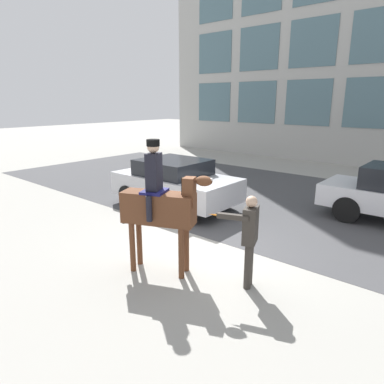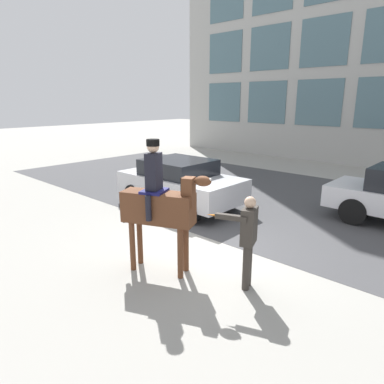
{
  "view_description": "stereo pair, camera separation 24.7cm",
  "coord_description": "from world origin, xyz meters",
  "views": [
    {
      "loc": [
        4.37,
        -5.65,
        3.25
      ],
      "look_at": [
        0.29,
        -0.83,
        1.56
      ],
      "focal_mm": 32.0,
      "sensor_mm": 36.0,
      "label": 1
    },
    {
      "loc": [
        4.56,
        -5.49,
        3.25
      ],
      "look_at": [
        0.29,
        -0.83,
        1.56
      ],
      "focal_mm": 32.0,
      "sensor_mm": 36.0,
      "label": 2
    }
  ],
  "objects": [
    {
      "name": "pedestrian_bystander",
      "position": [
        1.55,
        -0.78,
        1.0
      ],
      "size": [
        0.78,
        0.67,
        1.69
      ],
      "rotation": [
        0.0,
        0.0,
        -2.78
      ],
      "color": "#332D28",
      "rests_on": "ground_plane"
    },
    {
      "name": "mounted_horse_lead",
      "position": [
        -0.04,
        -1.37,
        1.36
      ],
      "size": [
        1.72,
        0.98,
        2.58
      ],
      "rotation": [
        0.0,
        0.0,
        0.41
      ],
      "color": "#59331E",
      "rests_on": "ground_plane"
    },
    {
      "name": "street_car_near_lane",
      "position": [
        -2.69,
        1.89,
        0.79
      ],
      "size": [
        3.91,
        2.04,
        1.5
      ],
      "color": "#B7B7BC",
      "rests_on": "ground_plane"
    },
    {
      "name": "road_surface",
      "position": [
        0.0,
        4.75,
        0.0
      ],
      "size": [
        24.91,
        8.5,
        0.01
      ],
      "color": "#444447",
      "rests_on": "ground_plane"
    },
    {
      "name": "ground_plane",
      "position": [
        0.0,
        0.0,
        0.0
      ],
      "size": [
        80.0,
        80.0,
        0.0
      ],
      "primitive_type": "plane",
      "color": "#9E9B93"
    }
  ]
}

